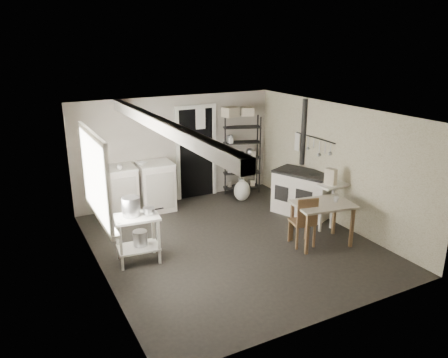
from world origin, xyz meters
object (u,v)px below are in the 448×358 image
stockpot (131,206)px  work_table (321,223)px  prep_table (138,239)px  chair (302,219)px  base_cabinets (138,191)px  flour_sack (242,190)px  stove (302,193)px  shelf_rack (241,152)px

stockpot → work_table: stockpot is taller
prep_table → chair: size_ratio=0.86×
stockpot → work_table: bearing=-16.5°
base_cabinets → flour_sack: 2.28m
prep_table → flour_sack: size_ratio=1.73×
stove → prep_table: bearing=163.3°
prep_table → base_cabinets: (0.63, 2.05, 0.06)m
prep_table → shelf_rack: shelf_rack is taller
prep_table → shelf_rack: 3.87m
shelf_rack → work_table: shelf_rack is taller
prep_table → flour_sack: prep_table is taller
stockpot → flour_sack: 3.40m
prep_table → work_table: size_ratio=0.79×
chair → flour_sack: chair is taller
shelf_rack → stove: (0.41, -1.78, -0.51)m
chair → shelf_rack: bearing=93.1°
prep_table → stove: (3.57, 0.40, 0.04)m
chair → stove: bearing=64.5°
work_table → flour_sack: work_table is taller
shelf_rack → flour_sack: size_ratio=3.91×
prep_table → chair: chair is taller
stockpot → shelf_rack: 3.85m
base_cabinets → chair: (2.07, -2.77, 0.02)m
chair → base_cabinets: bearing=138.8°
chair → flour_sack: size_ratio=2.00×
flour_sack → stockpot: bearing=-151.7°
stove → flour_sack: size_ratio=2.51×
shelf_rack → chair: (-0.46, -2.91, -0.46)m
flour_sack → work_table: bearing=-86.6°
stockpot → chair: stockpot is taller
shelf_rack → stove: bearing=-57.8°
base_cabinets → chair: base_cabinets is taller
base_cabinets → flour_sack: (2.24, -0.41, -0.22)m
stockpot → chair: size_ratio=0.33×
base_cabinets → stove: 3.36m
shelf_rack → flour_sack: (-0.29, -0.55, -0.71)m
work_table → flour_sack: (-0.15, 2.49, -0.14)m
stockpot → shelf_rack: (3.22, 2.13, 0.01)m
chair → flour_sack: bearing=98.0°
stockpot → chair: (2.76, -0.78, -0.45)m
base_cabinets → stove: size_ratio=1.36×
base_cabinets → stove: (2.94, -1.64, -0.02)m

